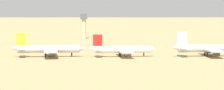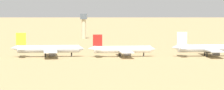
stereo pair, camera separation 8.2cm
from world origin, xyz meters
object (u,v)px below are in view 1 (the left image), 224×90
Objects in this scene: parked_jet_yellow_3 at (50,49)px; parked_jet_white_5 at (211,48)px; control_tower at (86,24)px; parked_jet_red_4 at (124,50)px.

parked_jet_yellow_3 is 0.98× the size of parked_jet_white_5.
parked_jet_yellow_3 is at bearing -94.97° from control_tower.
parked_jet_white_5 is (46.82, 2.52, 0.40)m from parked_jet_red_4.
parked_jet_white_5 is at bearing -3.96° from parked_jet_yellow_3.
parked_jet_red_4 is at bearing -5.10° from parked_jet_yellow_3.
parked_jet_yellow_3 is 151.74m from control_tower.
control_tower is at bearing 78.96° from parked_jet_yellow_3.
parked_jet_white_5 is 165.25m from control_tower.
parked_jet_yellow_3 is 2.07× the size of control_tower.
parked_jet_yellow_3 is at bearing 176.91° from parked_jet_white_5.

